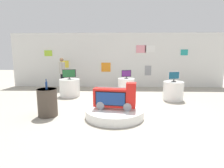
{
  "coord_description": "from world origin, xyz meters",
  "views": [
    {
      "loc": [
        0.03,
        -5.6,
        1.84
      ],
      "look_at": [
        -0.15,
        0.43,
        0.83
      ],
      "focal_mm": 28.74,
      "sensor_mm": 36.0,
      "label": 1
    }
  ],
  "objects": [
    {
      "name": "back_wall_display",
      "position": [
        0.0,
        4.5,
        1.49
      ],
      "size": [
        11.82,
        0.13,
        2.98
      ],
      "color": "silver",
      "rests_on": "ground"
    },
    {
      "name": "bottle_on_side_table",
      "position": [
        -2.03,
        -0.54,
        0.95
      ],
      "size": [
        0.06,
        0.06,
        0.3
      ],
      "color": "navy",
      "rests_on": "side_table_round"
    },
    {
      "name": "shopper_browsing_near_truck",
      "position": [
        -2.82,
        3.5,
        0.97
      ],
      "size": [
        0.38,
        0.47,
        1.66
      ],
      "color": "black",
      "rests_on": "ground"
    },
    {
      "name": "tv_on_left_rear",
      "position": [
        2.28,
        1.55,
        0.98
      ],
      "size": [
        0.49,
        0.19,
        0.41
      ],
      "color": "black",
      "rests_on": "display_pedestal_left_rear"
    },
    {
      "name": "ground_plane",
      "position": [
        0.0,
        0.0,
        0.0
      ],
      "size": [
        30.0,
        30.0,
        0.0
      ],
      "primitive_type": "plane",
      "color": "#A8A091"
    },
    {
      "name": "display_pedestal_right_rear",
      "position": [
        0.43,
        2.46,
        0.38
      ],
      "size": [
        0.75,
        0.75,
        0.75
      ],
      "primitive_type": "cylinder",
      "color": "white",
      "rests_on": "ground"
    },
    {
      "name": "side_table_round",
      "position": [
        -2.06,
        -0.47,
        0.42
      ],
      "size": [
        0.59,
        0.59,
        0.83
      ],
      "color": "#4C4238",
      "rests_on": "ground"
    },
    {
      "name": "display_pedestal_center_rear",
      "position": [
        -2.08,
        2.13,
        0.38
      ],
      "size": [
        0.88,
        0.88,
        0.75
      ],
      "primitive_type": "cylinder",
      "color": "white",
      "rests_on": "ground"
    },
    {
      "name": "main_display_pedestal",
      "position": [
        -0.05,
        -0.52,
        0.13
      ],
      "size": [
        1.71,
        1.71,
        0.25
      ],
      "primitive_type": "cylinder",
      "color": "white",
      "rests_on": "ground"
    },
    {
      "name": "display_pedestal_left_rear",
      "position": [
        2.28,
        1.56,
        0.38
      ],
      "size": [
        0.79,
        0.79,
        0.75
      ],
      "primitive_type": "cylinder",
      "color": "white",
      "rests_on": "ground"
    },
    {
      "name": "tv_on_center_rear",
      "position": [
        -2.08,
        2.12,
        1.0
      ],
      "size": [
        0.56,
        0.21,
        0.43
      ],
      "color": "black",
      "rests_on": "display_pedestal_center_rear"
    },
    {
      "name": "novelty_firetruck_tv",
      "position": [
        -0.03,
        -0.53,
        0.58
      ],
      "size": [
        1.25,
        0.49,
        0.79
      ],
      "color": "gray",
      "rests_on": "main_display_pedestal"
    },
    {
      "name": "tv_on_right_rear",
      "position": [
        0.43,
        2.45,
        0.96
      ],
      "size": [
        0.44,
        0.17,
        0.38
      ],
      "color": "black",
      "rests_on": "display_pedestal_right_rear"
    }
  ]
}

